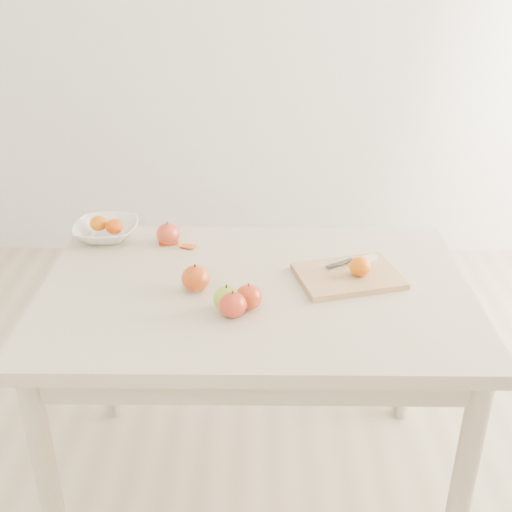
{
  "coord_description": "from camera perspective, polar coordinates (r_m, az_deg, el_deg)",
  "views": [
    {
      "loc": [
        0.02,
        -1.56,
        1.64
      ],
      "look_at": [
        0.0,
        0.05,
        0.82
      ],
      "focal_mm": 45.0,
      "sensor_mm": 36.0,
      "label": 1
    }
  ],
  "objects": [
    {
      "name": "bowl_tangerine_near",
      "position": [
        2.13,
        -13.82,
        2.84
      ],
      "size": [
        0.06,
        0.06,
        0.05
      ],
      "primitive_type": "ellipsoid",
      "color": "#D45F07",
      "rests_on": "fruit_bowl"
    },
    {
      "name": "cutting_board",
      "position": [
        1.84,
        8.2,
        -1.77
      ],
      "size": [
        0.33,
        0.27,
        0.02
      ],
      "primitive_type": "cube",
      "rotation": [
        0.0,
        0.0,
        0.26
      ],
      "color": "tan",
      "rests_on": "table"
    },
    {
      "name": "apple_green",
      "position": [
        1.68,
        -2.62,
        -3.79
      ],
      "size": [
        0.07,
        0.07,
        0.06
      ],
      "primitive_type": "ellipsoid",
      "color": "#5C8B13",
      "rests_on": "table"
    },
    {
      "name": "ground",
      "position": [
        2.26,
        -0.01,
        -19.47
      ],
      "size": [
        3.5,
        3.5,
        0.0
      ],
      "primitive_type": "plane",
      "color": "#C6B293",
      "rests_on": "ground"
    },
    {
      "name": "board_tangerine",
      "position": [
        1.82,
        9.24,
        -0.93
      ],
      "size": [
        0.06,
        0.06,
        0.05
      ],
      "primitive_type": "ellipsoid",
      "color": "orange",
      "rests_on": "cutting_board"
    },
    {
      "name": "apple_red_b",
      "position": [
        1.77,
        -5.39,
        -1.98
      ],
      "size": [
        0.08,
        0.08,
        0.07
      ],
      "primitive_type": "ellipsoid",
      "color": "#9A1804",
      "rests_on": "table"
    },
    {
      "name": "apple_red_c",
      "position": [
        1.65,
        -2.08,
        -4.36
      ],
      "size": [
        0.07,
        0.07,
        0.07
      ],
      "primitive_type": "ellipsoid",
      "color": "#A11516",
      "rests_on": "table"
    },
    {
      "name": "table",
      "position": [
        1.84,
        -0.02,
        -5.39
      ],
      "size": [
        1.2,
        0.8,
        0.75
      ],
      "color": "beige",
      "rests_on": "ground"
    },
    {
      "name": "bowl_tangerine_far",
      "position": [
        2.09,
        -12.51,
        2.57
      ],
      "size": [
        0.06,
        0.06,
        0.05
      ],
      "primitive_type": "ellipsoid",
      "color": "#D54007",
      "rests_on": "fruit_bowl"
    },
    {
      "name": "orange_peel_a",
      "position": [
        2.06,
        -7.82,
        1.25
      ],
      "size": [
        0.07,
        0.06,
        0.01
      ],
      "primitive_type": "cube",
      "rotation": [
        0.21,
        0.0,
        0.21
      ],
      "color": "#C7440E",
      "rests_on": "table"
    },
    {
      "name": "orange_peel_b",
      "position": [
        2.02,
        -6.05,
        0.82
      ],
      "size": [
        0.05,
        0.04,
        0.01
      ],
      "primitive_type": "cube",
      "rotation": [
        -0.14,
        0.0,
        -0.21
      ],
      "color": "#CC4A0E",
      "rests_on": "table"
    },
    {
      "name": "apple_red_a",
      "position": [
        2.04,
        -7.85,
        1.95
      ],
      "size": [
        0.07,
        0.07,
        0.07
      ],
      "primitive_type": "ellipsoid",
      "color": "#A21710",
      "rests_on": "table"
    },
    {
      "name": "fruit_bowl",
      "position": [
        2.12,
        -13.16,
        2.2
      ],
      "size": [
        0.2,
        0.2,
        0.05
      ],
      "primitive_type": "imported",
      "color": "white",
      "rests_on": "table"
    },
    {
      "name": "apple_red_e",
      "position": [
        1.68,
        -0.66,
        -3.65
      ],
      "size": [
        0.07,
        0.07,
        0.06
      ],
      "primitive_type": "ellipsoid",
      "color": "maroon",
      "rests_on": "table"
    },
    {
      "name": "paring_knife",
      "position": [
        1.91,
        9.37,
        -0.33
      ],
      "size": [
        0.16,
        0.09,
        0.01
      ],
      "color": "white",
      "rests_on": "cutting_board"
    }
  ]
}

